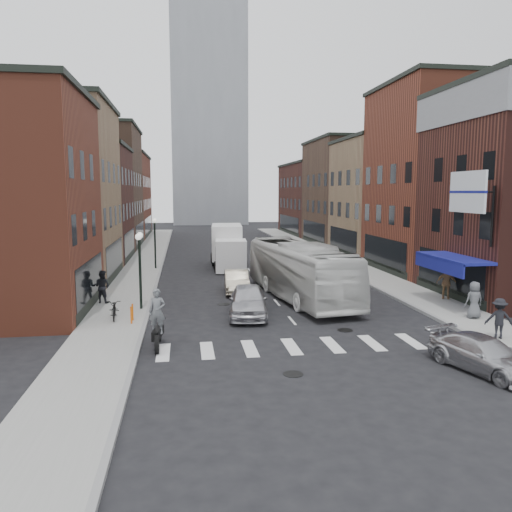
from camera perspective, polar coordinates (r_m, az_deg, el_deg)
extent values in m
plane|color=black|center=(23.50, 4.67, -7.99)|extent=(160.00, 160.00, 0.00)
cube|color=gray|center=(44.63, -12.53, -0.71)|extent=(3.00, 74.00, 0.15)
cube|color=gray|center=(46.54, 8.83, -0.30)|extent=(3.00, 74.00, 0.15)
cube|color=gray|center=(44.55, -10.60, -0.77)|extent=(0.20, 74.00, 0.16)
cube|color=gray|center=(46.13, 7.04, -0.43)|extent=(0.20, 74.00, 0.16)
cube|color=silver|center=(20.71, 6.56, -10.14)|extent=(12.00, 2.20, 0.01)
cube|color=black|center=(27.41, -18.45, -2.70)|extent=(0.08, 7.20, 2.20)
cube|color=#9E7857|center=(37.40, -23.74, 6.42)|extent=(10.00, 10.00, 12.00)
cube|color=black|center=(36.70, -15.87, -0.14)|extent=(0.08, 8.00, 2.20)
cube|color=black|center=(37.87, -24.24, 15.76)|extent=(10.30, 10.20, 0.30)
cube|color=#3F1B16|center=(47.14, -20.46, 5.43)|extent=(10.00, 10.00, 10.00)
cube|color=black|center=(46.56, -14.27, 1.46)|extent=(0.08, 8.00, 2.20)
cube|color=black|center=(47.29, -20.75, 11.68)|extent=(10.30, 10.20, 0.30)
cube|color=#4B3225|center=(57.92, -18.24, 7.29)|extent=(10.00, 12.00, 13.00)
cube|color=black|center=(57.47, -13.15, 2.57)|extent=(0.08, 9.60, 2.20)
cube|color=black|center=(58.34, -18.51, 13.83)|extent=(10.30, 12.20, 0.30)
cube|color=brown|center=(71.76, -16.29, 6.51)|extent=(10.00, 16.00, 11.00)
cube|color=black|center=(71.39, -12.21, 3.50)|extent=(0.08, 12.80, 2.20)
cube|color=black|center=(71.93, -16.46, 11.01)|extent=(10.30, 16.20, 0.30)
cube|color=black|center=(30.94, 21.16, -1.71)|extent=(0.08, 7.20, 2.20)
cube|color=brown|center=(41.32, 21.09, 7.97)|extent=(10.00, 10.00, 14.00)
cube|color=black|center=(39.40, 14.40, 0.41)|extent=(0.08, 8.00, 2.20)
cube|color=black|center=(42.07, 21.56, 17.75)|extent=(10.30, 10.20, 0.30)
cube|color=#9E7857|center=(50.29, 15.41, 6.29)|extent=(10.00, 10.00, 11.00)
cube|color=black|center=(48.72, 9.88, 1.83)|extent=(0.08, 8.00, 2.20)
cube|color=black|center=(50.52, 15.64, 12.71)|extent=(10.30, 10.20, 0.30)
cube|color=#4B3225|center=(60.52, 11.23, 7.03)|extent=(10.00, 12.00, 12.00)
cube|color=black|center=(59.23, 6.57, 2.85)|extent=(0.08, 9.60, 2.20)
cube|color=black|center=(60.81, 11.38, 12.83)|extent=(10.30, 12.20, 0.30)
cube|color=#3F1B16|center=(73.88, 7.58, 6.37)|extent=(10.00, 16.00, 10.00)
cube|color=black|center=(72.82, 3.75, 3.72)|extent=(0.08, 12.80, 2.20)
cube|color=black|center=(73.98, 7.65, 10.36)|extent=(10.30, 16.20, 0.30)
cube|color=navy|center=(28.61, 21.62, -0.21)|extent=(1.80, 5.00, 0.15)
cube|color=navy|center=(28.25, 20.09, -0.95)|extent=(0.10, 5.00, 0.70)
cylinder|color=black|center=(27.15, 25.41, 4.09)|extent=(0.12, 0.12, 3.00)
cylinder|color=black|center=(26.74, 24.30, 6.69)|extent=(1.40, 0.08, 0.08)
cube|color=silver|center=(26.37, 23.01, 6.76)|extent=(0.12, 3.00, 2.00)
cube|color=#9399A0|center=(101.95, -5.52, 17.96)|extent=(14.00, 14.00, 50.00)
cylinder|color=black|center=(26.51, -13.10, -1.97)|extent=(0.14, 0.14, 4.00)
cylinder|color=black|center=(26.27, -13.22, 2.34)|extent=(0.06, 0.90, 0.06)
sphere|color=white|center=(25.83, -13.30, 2.14)|extent=(0.32, 0.32, 0.32)
sphere|color=white|center=(26.72, -13.14, 2.31)|extent=(0.32, 0.32, 0.32)
cylinder|color=black|center=(40.36, -11.46, 1.23)|extent=(0.14, 0.14, 4.00)
cylinder|color=black|center=(40.20, -11.53, 4.06)|extent=(0.06, 0.90, 0.06)
sphere|color=white|center=(39.76, -11.57, 3.96)|extent=(0.32, 0.32, 0.32)
sphere|color=white|center=(40.65, -11.50, 4.03)|extent=(0.32, 0.32, 0.32)
cylinder|color=#D8590C|center=(23.89, -14.07, -6.57)|extent=(0.08, 0.08, 0.80)
cylinder|color=#D8590C|center=(24.47, -13.93, -6.24)|extent=(0.08, 0.08, 0.80)
cube|color=white|center=(38.46, -2.89, 0.04)|extent=(2.51, 2.69, 2.43)
cube|color=black|center=(38.43, -2.89, 0.40)|extent=(2.47, 1.53, 1.07)
cube|color=white|center=(42.04, -3.37, 1.66)|extent=(2.79, 5.22, 2.82)
cube|color=navy|center=(42.04, -3.37, 1.66)|extent=(2.61, 2.12, 1.17)
cube|color=black|center=(42.04, -3.33, -0.54)|extent=(2.59, 6.46, 0.34)
cylinder|color=black|center=(38.69, -4.55, -1.24)|extent=(0.27, 0.88, 0.88)
cylinder|color=black|center=(38.89, -1.26, -1.17)|extent=(0.27, 0.88, 0.88)
cylinder|color=black|center=(41.96, -4.85, -0.57)|extent=(0.27, 0.88, 0.88)
cylinder|color=black|center=(42.15, -1.81, -0.51)|extent=(0.27, 0.88, 0.88)
cylinder|color=black|center=(43.88, -5.00, -0.22)|extent=(0.27, 0.88, 0.88)
cylinder|color=black|center=(44.06, -2.10, -0.17)|extent=(0.27, 0.88, 0.88)
cylinder|color=black|center=(21.46, -11.03, -8.60)|extent=(0.15, 0.72, 0.72)
cylinder|color=black|center=(19.88, -11.25, -9.90)|extent=(0.15, 0.72, 0.72)
cube|color=black|center=(20.60, -11.15, -8.58)|extent=(0.44, 1.34, 0.38)
cube|color=black|center=(21.07, -11.10, -6.99)|extent=(0.61, 0.14, 0.07)
imported|color=slate|center=(20.27, -11.23, -6.21)|extent=(0.71, 0.51, 1.81)
imported|color=silver|center=(29.17, 4.97, -1.67)|extent=(4.36, 12.10, 3.30)
imported|color=silver|center=(25.08, -0.89, -5.12)|extent=(2.41, 4.82, 1.58)
imported|color=#BDB299|center=(31.04, -2.23, -2.91)|extent=(1.65, 4.19, 1.36)
imported|color=#B8B8BD|center=(19.33, 24.55, -10.19)|extent=(2.87, 4.48, 1.21)
imported|color=black|center=(25.02, -15.88, -5.81)|extent=(0.81, 1.88, 0.96)
imported|color=black|center=(28.63, -17.15, -3.35)|extent=(1.01, 0.83, 1.80)
imported|color=black|center=(23.16, 26.03, -6.42)|extent=(1.21, 0.93, 1.69)
imported|color=#9D784F|center=(30.32, 20.95, -2.89)|extent=(1.20, 1.04, 1.84)
imported|color=#54565B|center=(26.26, 23.67, -4.61)|extent=(0.90, 0.61, 1.79)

